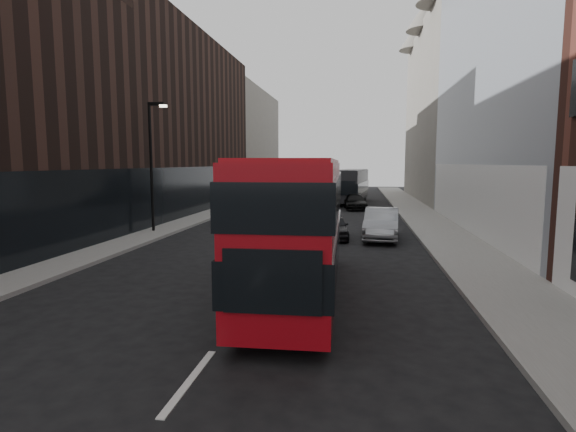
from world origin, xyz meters
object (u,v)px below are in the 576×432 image
at_px(red_bus, 299,221).
at_px(car_c, 355,202).
at_px(grey_bus, 352,185).
at_px(car_b, 381,224).
at_px(car_a, 333,226).
at_px(street_lamp, 152,158).

relative_size(red_bus, car_c, 2.30).
relative_size(grey_bus, car_b, 2.13).
xyz_separation_m(grey_bus, car_a, (-0.61, -21.08, -1.12)).
bearing_deg(red_bus, car_b, 72.59).
xyz_separation_m(street_lamp, car_b, (12.37, 0.00, -3.39)).
distance_m(grey_bus, car_a, 21.12).
bearing_deg(street_lamp, car_b, 0.00).
bearing_deg(car_a, street_lamp, 173.09).
bearing_deg(car_a, car_c, 80.59).
distance_m(grey_bus, car_c, 6.20).
bearing_deg(car_c, grey_bus, 88.85).
distance_m(red_bus, car_c, 25.19).
relative_size(red_bus, car_a, 2.71).
xyz_separation_m(red_bus, car_a, (0.48, 10.10, -1.59)).
xyz_separation_m(red_bus, car_b, (2.93, 10.35, -1.42)).
height_order(red_bus, car_a, red_bus).
height_order(car_b, car_c, car_b).
bearing_deg(street_lamp, grey_bus, 63.18).
xyz_separation_m(car_a, car_b, (2.45, 0.25, 0.17)).
bearing_deg(red_bus, car_c, 84.96).
bearing_deg(car_b, street_lamp, -175.45).
height_order(street_lamp, car_c, street_lamp).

